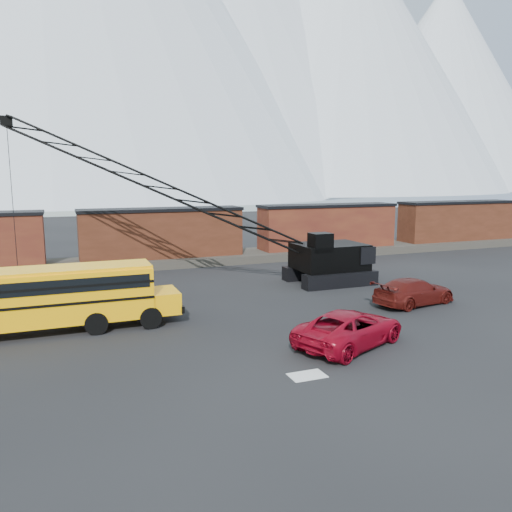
{
  "coord_description": "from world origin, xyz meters",
  "views": [
    {
      "loc": [
        -7.93,
        -20.14,
        7.57
      ],
      "look_at": [
        2.4,
        6.21,
        3.0
      ],
      "focal_mm": 35.0,
      "sensor_mm": 36.0,
      "label": 1
    }
  ],
  "objects_px": {
    "maroon_suv": "(414,291)",
    "crawler_crane": "(169,191)",
    "red_pickup": "(350,328)",
    "school_bus": "(53,296)"
  },
  "relations": [
    {
      "from": "maroon_suv",
      "to": "crawler_crane",
      "type": "distance_m",
      "value": 16.88
    },
    {
      "from": "school_bus",
      "to": "maroon_suv",
      "type": "xyz_separation_m",
      "value": [
        19.81,
        -2.08,
        -1.01
      ]
    },
    {
      "from": "red_pickup",
      "to": "maroon_suv",
      "type": "xyz_separation_m",
      "value": [
        7.44,
        4.88,
        -0.02
      ]
    },
    {
      "from": "red_pickup",
      "to": "crawler_crane",
      "type": "relative_size",
      "value": 0.25
    },
    {
      "from": "maroon_suv",
      "to": "crawler_crane",
      "type": "height_order",
      "value": "crawler_crane"
    },
    {
      "from": "red_pickup",
      "to": "crawler_crane",
      "type": "bearing_deg",
      "value": -5.26
    },
    {
      "from": "red_pickup",
      "to": "maroon_suv",
      "type": "height_order",
      "value": "red_pickup"
    },
    {
      "from": "school_bus",
      "to": "crawler_crane",
      "type": "bearing_deg",
      "value": 46.5
    },
    {
      "from": "crawler_crane",
      "to": "red_pickup",
      "type": "bearing_deg",
      "value": -71.35
    },
    {
      "from": "school_bus",
      "to": "maroon_suv",
      "type": "height_order",
      "value": "school_bus"
    }
  ]
}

